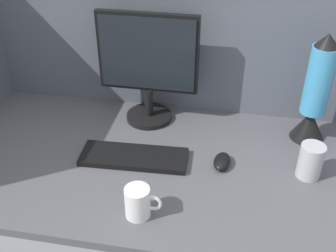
% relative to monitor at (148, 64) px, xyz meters
% --- Properties ---
extents(ground_plane, '(1.80, 0.80, 0.03)m').
position_rel_monitor_xyz_m(ground_plane, '(0.21, -0.25, -0.25)').
color(ground_plane, '#515156').
extents(cubicle_wall_back, '(1.80, 0.05, 0.57)m').
position_rel_monitor_xyz_m(cubicle_wall_back, '(0.21, 0.12, 0.05)').
color(cubicle_wall_back, '#565B66').
rests_on(cubicle_wall_back, ground_plane).
extents(monitor, '(0.38, 0.18, 0.43)m').
position_rel_monitor_xyz_m(monitor, '(0.00, 0.00, 0.00)').
color(monitor, black).
rests_on(monitor, ground_plane).
extents(keyboard, '(0.38, 0.15, 0.02)m').
position_rel_monitor_xyz_m(keyboard, '(0.01, -0.27, -0.22)').
color(keyboard, black).
rests_on(keyboard, ground_plane).
extents(mouse, '(0.07, 0.10, 0.03)m').
position_rel_monitor_xyz_m(mouse, '(0.31, -0.25, -0.22)').
color(mouse, black).
rests_on(mouse, ground_plane).
extents(mug_steel, '(0.08, 0.08, 0.12)m').
position_rel_monitor_xyz_m(mug_steel, '(0.59, -0.25, -0.17)').
color(mug_steel, '#B2B2B7').
rests_on(mug_steel, ground_plane).
extents(mug_ceramic_white, '(0.11, 0.08, 0.10)m').
position_rel_monitor_xyz_m(mug_ceramic_white, '(0.09, -0.53, -0.18)').
color(mug_ceramic_white, white).
rests_on(mug_ceramic_white, ground_plane).
extents(lava_lamp, '(0.12, 0.12, 0.41)m').
position_rel_monitor_xyz_m(lava_lamp, '(0.61, -0.03, -0.06)').
color(lava_lamp, black).
rests_on(lava_lamp, ground_plane).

